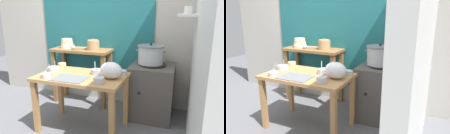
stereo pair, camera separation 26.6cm
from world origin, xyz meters
The scene contains 18 objects.
ground_plane centered at (0.00, 0.00, 0.00)m, with size 9.00×9.00×0.00m, color slate.
wall_back centered at (0.08, 1.10, 1.30)m, with size 4.40×0.12×2.60m.
wall_right centered at (1.40, 0.20, 1.30)m, with size 0.30×3.20×2.60m.
prep_table centered at (0.07, 0.07, 0.61)m, with size 1.10×0.66×0.72m.
back_shelf_table centered at (-0.31, 0.83, 0.68)m, with size 0.96×0.40×0.90m.
stove_block centered at (0.85, 0.70, 0.38)m, with size 0.60×0.61×0.78m.
steamer_pot centered at (0.81, 0.72, 0.91)m, with size 0.41×0.37×0.29m.
clay_pot centered at (-0.11, 0.83, 0.97)m, with size 0.19×0.19×0.18m.
bowl_stack_enamel centered at (-0.58, 0.85, 0.97)m, with size 0.21×0.21×0.15m.
ladle centered at (-0.41, 0.75, 0.94)m, with size 0.26×0.07×0.07m.
serving_tray centered at (0.00, -0.10, 0.72)m, with size 0.40×0.28×0.01m, color slate.
plastic_bag centered at (0.45, 0.08, 0.82)m, with size 0.26×0.20×0.20m, color white.
prep_bowl_0 centered at (0.53, 0.28, 0.75)m, with size 0.12×0.12×0.05m.
prep_bowl_1 centered at (0.22, 0.19, 0.75)m, with size 0.14×0.14×0.16m.
prep_bowl_2 centered at (-0.37, 0.13, 0.75)m, with size 0.16×0.16×0.14m.
prep_bowl_3 centered at (0.38, -0.13, 0.76)m, with size 0.12×0.12×0.15m.
prep_bowl_4 centered at (-0.29, -0.15, 0.75)m, with size 0.13×0.13×0.16m.
prep_bowl_5 centered at (-0.36, 0.33, 0.75)m, with size 0.11×0.11×0.06m.
Camera 2 is at (1.51, -2.11, 1.51)m, focal length 34.59 mm.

